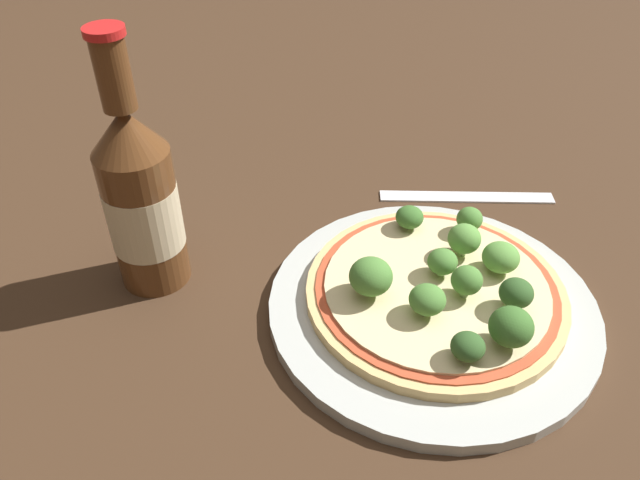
{
  "coord_description": "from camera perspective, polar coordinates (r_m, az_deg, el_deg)",
  "views": [
    {
      "loc": [
        -0.37,
        -0.05,
        0.38
      ],
      "look_at": [
        -0.0,
        0.1,
        0.06
      ],
      "focal_mm": 35.0,
      "sensor_mm": 36.0,
      "label": 1
    }
  ],
  "objects": [
    {
      "name": "broccoli_floret_4",
      "position": [
        0.47,
        13.36,
        -9.48
      ],
      "size": [
        0.03,
        0.03,
        0.02
      ],
      "color": "#89A866",
      "rests_on": "pizza"
    },
    {
      "name": "fork",
      "position": [
        0.68,
        13.25,
        3.9
      ],
      "size": [
        0.08,
        0.18,
        0.0
      ],
      "rotation": [
        0.0,
        0.0,
        1.93
      ],
      "color": "silver",
      "rests_on": "ground_plane"
    },
    {
      "name": "broccoli_floret_0",
      "position": [
        0.51,
        17.5,
        -4.67
      ],
      "size": [
        0.03,
        0.03,
        0.03
      ],
      "color": "#89A866",
      "rests_on": "pizza"
    },
    {
      "name": "broccoli_floret_5",
      "position": [
        0.58,
        13.51,
        1.85
      ],
      "size": [
        0.02,
        0.02,
        0.03
      ],
      "color": "#89A866",
      "rests_on": "pizza"
    },
    {
      "name": "broccoli_floret_9",
      "position": [
        0.58,
        8.19,
        2.08
      ],
      "size": [
        0.03,
        0.03,
        0.02
      ],
      "color": "#89A866",
      "rests_on": "pizza"
    },
    {
      "name": "beer_bottle",
      "position": [
        0.54,
        -16.06,
        3.64
      ],
      "size": [
        0.06,
        0.06,
        0.23
      ],
      "color": "#563319",
      "rests_on": "ground_plane"
    },
    {
      "name": "broccoli_floret_8",
      "position": [
        0.48,
        17.07,
        -7.62
      ],
      "size": [
        0.03,
        0.03,
        0.03
      ],
      "color": "#89A866",
      "rests_on": "pizza"
    },
    {
      "name": "pizza",
      "position": [
        0.53,
        10.69,
        -4.65
      ],
      "size": [
        0.22,
        0.22,
        0.01
      ],
      "color": "tan",
      "rests_on": "plate"
    },
    {
      "name": "broccoli_floret_2",
      "position": [
        0.55,
        13.06,
        0.1
      ],
      "size": [
        0.03,
        0.03,
        0.03
      ],
      "color": "#89A866",
      "rests_on": "pizza"
    },
    {
      "name": "broccoli_floret_1",
      "position": [
        0.51,
        13.26,
        -3.63
      ],
      "size": [
        0.03,
        0.03,
        0.03
      ],
      "color": "#89A866",
      "rests_on": "pizza"
    },
    {
      "name": "plate",
      "position": [
        0.54,
        9.84,
        -5.91
      ],
      "size": [
        0.28,
        0.28,
        0.01
      ],
      "color": "#B2B7B2",
      "rests_on": "ground_plane"
    },
    {
      "name": "broccoli_floret_10",
      "position": [
        0.55,
        16.2,
        -1.54
      ],
      "size": [
        0.03,
        0.03,
        0.03
      ],
      "color": "#89A866",
      "rests_on": "pizza"
    },
    {
      "name": "ground_plane",
      "position": [
        0.53,
        9.75,
        -7.47
      ],
      "size": [
        3.0,
        3.0,
        0.0
      ],
      "primitive_type": "plane",
      "color": "#3D2819"
    },
    {
      "name": "broccoli_floret_7",
      "position": [
        0.5,
        4.67,
        -3.35
      ],
      "size": [
        0.04,
        0.04,
        0.03
      ],
      "color": "#89A866",
      "rests_on": "pizza"
    },
    {
      "name": "broccoli_floret_3",
      "position": [
        0.53,
        10.72,
        -1.87
      ],
      "size": [
        0.03,
        0.03,
        0.02
      ],
      "color": "#89A866",
      "rests_on": "pizza"
    },
    {
      "name": "broccoli_floret_6",
      "position": [
        0.49,
        10.01,
        -5.47
      ],
      "size": [
        0.03,
        0.03,
        0.03
      ],
      "color": "#89A866",
      "rests_on": "pizza"
    }
  ]
}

